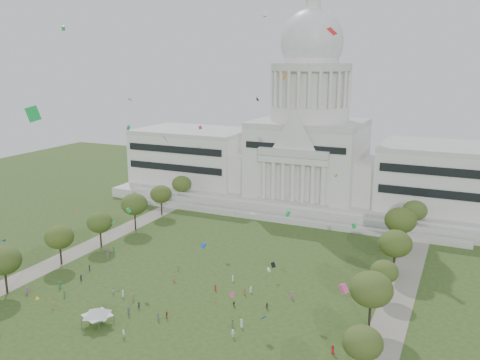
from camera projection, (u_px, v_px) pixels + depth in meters
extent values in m
plane|color=#32471C|center=(158.00, 324.00, 115.55)|extent=(400.00, 400.00, 0.00)
cube|color=beige|center=(308.00, 196.00, 216.94)|extent=(160.00, 60.00, 4.00)
cube|color=beige|center=(281.00, 220.00, 187.94)|extent=(130.00, 3.00, 2.00)
cube|color=beige|center=(289.00, 210.00, 194.68)|extent=(140.00, 3.00, 5.00)
cube|color=silver|center=(194.00, 157.00, 235.27)|extent=(50.00, 34.00, 22.00)
cube|color=silver|center=(449.00, 179.00, 190.86)|extent=(50.00, 34.00, 22.00)
cube|color=silver|center=(247.00, 169.00, 222.88)|extent=(12.00, 26.00, 16.00)
cube|color=silver|center=(372.00, 181.00, 201.08)|extent=(12.00, 26.00, 16.00)
cube|color=silver|center=(308.00, 160.00, 212.38)|extent=(44.00, 38.00, 28.00)
cube|color=silver|center=(293.00, 160.00, 193.93)|extent=(28.00, 3.00, 2.40)
cube|color=black|center=(174.00, 159.00, 219.58)|extent=(46.00, 0.40, 11.00)
cube|color=black|center=(447.00, 184.00, 175.17)|extent=(46.00, 0.40, 11.00)
cylinder|color=silver|center=(310.00, 113.00, 207.92)|extent=(32.00, 32.00, 6.00)
cylinder|color=silver|center=(311.00, 88.00, 205.63)|extent=(28.00, 28.00, 14.00)
cylinder|color=beige|center=(311.00, 67.00, 203.67)|extent=(32.40, 32.40, 3.00)
cylinder|color=silver|center=(312.00, 53.00, 202.41)|extent=(22.00, 22.00, 8.00)
ellipsoid|color=silver|center=(312.00, 42.00, 201.49)|extent=(25.00, 25.00, 26.20)
cylinder|color=silver|center=(313.00, 7.00, 198.39)|extent=(6.00, 6.00, 5.00)
cube|color=gray|center=(83.00, 249.00, 161.49)|extent=(8.00, 160.00, 0.04)
cube|color=gray|center=(395.00, 308.00, 122.74)|extent=(8.00, 160.00, 0.04)
cylinder|color=black|center=(6.00, 283.00, 130.05)|extent=(0.56, 0.56, 5.75)
ellipsoid|color=#344A1A|center=(4.00, 261.00, 128.65)|extent=(8.86, 8.86, 7.25)
ellipsoid|color=#374A1B|center=(363.00, 343.00, 93.58)|extent=(7.58, 7.58, 6.20)
cylinder|color=black|center=(61.00, 256.00, 148.43)|extent=(0.56, 0.56, 5.47)
ellipsoid|color=#3B4E16|center=(59.00, 237.00, 147.10)|extent=(8.42, 8.42, 6.89)
cylinder|color=black|center=(370.00, 317.00, 112.45)|extent=(0.56, 0.56, 6.20)
ellipsoid|color=#3C4E1D|center=(371.00, 289.00, 110.94)|extent=(9.55, 9.55, 7.82)
cylinder|color=black|center=(101.00, 239.00, 162.78)|extent=(0.56, 0.56, 5.27)
ellipsoid|color=#324C17|center=(100.00, 222.00, 161.49)|extent=(8.12, 8.12, 6.65)
cylinder|color=black|center=(383.00, 289.00, 127.64)|extent=(0.56, 0.56, 4.56)
ellipsoid|color=#375019|center=(384.00, 272.00, 126.53)|extent=(7.01, 7.01, 5.74)
cylinder|color=black|center=(135.00, 222.00, 179.08)|extent=(0.56, 0.56, 6.03)
ellipsoid|color=#324918|center=(134.00, 204.00, 177.61)|extent=(9.29, 9.29, 7.60)
cylinder|color=black|center=(394.00, 265.00, 141.11)|extent=(0.56, 0.56, 5.97)
ellipsoid|color=#354B17|center=(395.00, 244.00, 139.66)|extent=(9.19, 9.19, 7.52)
cylinder|color=black|center=(162.00, 208.00, 196.07)|extent=(0.56, 0.56, 5.41)
ellipsoid|color=#354715|center=(161.00, 194.00, 194.75)|extent=(8.33, 8.33, 6.81)
cylinder|color=black|center=(399.00, 241.00, 159.43)|extent=(0.56, 0.56, 6.37)
ellipsoid|color=#374D16|center=(401.00, 220.00, 157.87)|extent=(9.82, 9.82, 8.03)
cylinder|color=black|center=(182.00, 197.00, 212.80)|extent=(0.56, 0.56, 5.32)
ellipsoid|color=#374D16|center=(182.00, 184.00, 211.51)|extent=(8.19, 8.19, 6.70)
cylinder|color=black|center=(413.00, 227.00, 174.42)|extent=(0.56, 0.56, 5.47)
ellipsoid|color=#394F1E|center=(415.00, 211.00, 173.09)|extent=(8.42, 8.42, 6.89)
cylinder|color=#4C4C4C|center=(81.00, 323.00, 113.71)|extent=(0.12, 0.12, 2.23)
cylinder|color=#4C4C4C|center=(99.00, 328.00, 111.70)|extent=(0.12, 0.12, 2.23)
cylinder|color=#4C4C4C|center=(96.00, 313.00, 118.13)|extent=(0.12, 0.12, 2.23)
cylinder|color=#4C4C4C|center=(114.00, 317.00, 116.12)|extent=(0.12, 0.12, 2.23)
cube|color=silver|center=(97.00, 315.00, 114.64)|extent=(6.97, 6.97, 0.18)
pyramid|color=silver|center=(97.00, 311.00, 114.41)|extent=(9.76, 9.76, 1.78)
imported|color=#B21E1E|center=(333.00, 349.00, 103.45)|extent=(1.14, 1.12, 1.98)
imported|color=#26262B|center=(267.00, 306.00, 122.19)|extent=(0.91, 0.86, 1.60)
imported|color=#4C4C51|center=(232.00, 323.00, 114.29)|extent=(0.95, 1.22, 1.69)
imported|color=#B21E1E|center=(167.00, 315.00, 117.89)|extent=(0.73, 1.09, 1.71)
imported|color=#4C4C51|center=(139.00, 305.00, 122.50)|extent=(1.47, 1.56, 1.66)
imported|color=silver|center=(124.00, 333.00, 109.75)|extent=(0.86, 0.77, 1.93)
imported|color=silver|center=(113.00, 290.00, 130.69)|extent=(0.75, 0.50, 1.47)
imported|color=silver|center=(233.00, 333.00, 109.81)|extent=(1.20, 1.23, 1.75)
imported|color=#26262B|center=(234.00, 304.00, 123.43)|extent=(0.70, 0.95, 1.45)
cube|color=#33723F|center=(60.00, 285.00, 133.36)|extent=(0.41, 0.54, 1.84)
cube|color=#4C4C51|center=(158.00, 316.00, 117.18)|extent=(0.48, 0.54, 1.74)
cube|color=#994C8C|center=(291.00, 295.00, 127.60)|extent=(0.55, 0.40, 1.86)
cube|color=#26262B|center=(81.00, 278.00, 138.03)|extent=(0.39, 0.50, 1.68)
cube|color=#33723F|center=(114.00, 250.00, 158.27)|extent=(0.30, 0.46, 1.67)
cube|color=olive|center=(53.00, 306.00, 122.16)|extent=(0.53, 0.54, 1.77)
cube|color=#4C4C51|center=(178.00, 268.00, 144.64)|extent=(0.40, 0.45, 1.45)
cube|color=#994C8C|center=(108.00, 256.00, 153.76)|extent=(0.46, 0.40, 1.48)
cube|color=silver|center=(104.00, 319.00, 116.14)|extent=(0.41, 0.51, 1.68)
cube|color=olive|center=(245.00, 291.00, 129.77)|extent=(0.55, 0.46, 1.77)
cube|color=silver|center=(251.00, 290.00, 130.87)|extent=(0.39, 0.49, 1.63)
cube|color=silver|center=(241.00, 323.00, 113.74)|extent=(0.60, 0.54, 1.94)
cube|color=olive|center=(174.00, 278.00, 137.73)|extent=(0.55, 0.54, 1.78)
cube|color=#33723F|center=(64.00, 294.00, 128.51)|extent=(0.53, 0.46, 1.71)
cube|color=#4C4C51|center=(129.00, 311.00, 119.53)|extent=(0.58, 0.50, 1.86)
cube|color=silver|center=(123.00, 294.00, 128.33)|extent=(0.42, 0.54, 1.79)
cube|color=#B21E1E|center=(215.00, 288.00, 132.00)|extent=(0.40, 0.46, 1.50)
cube|color=silver|center=(233.00, 278.00, 137.78)|extent=(0.46, 0.49, 1.58)
cube|color=olive|center=(133.00, 297.00, 126.57)|extent=(0.46, 0.54, 1.74)
cube|color=#994C8C|center=(27.00, 290.00, 130.34)|extent=(0.53, 0.40, 1.78)
cube|color=#26262B|center=(89.00, 268.00, 144.34)|extent=(0.53, 0.56, 1.82)
cube|color=#994C8C|center=(108.00, 250.00, 158.35)|extent=(0.30, 0.43, 1.48)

